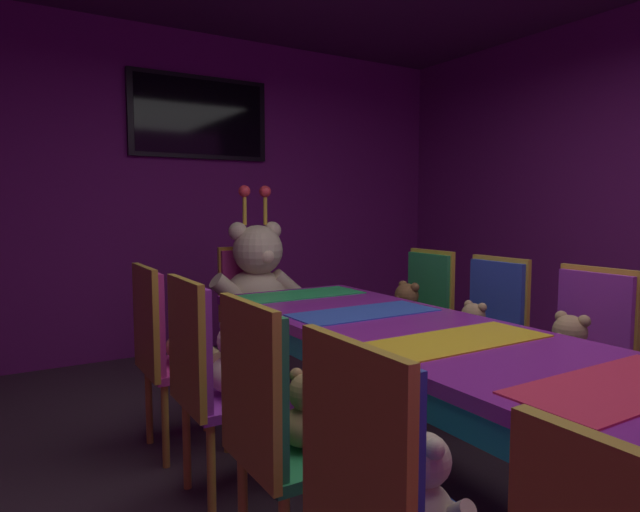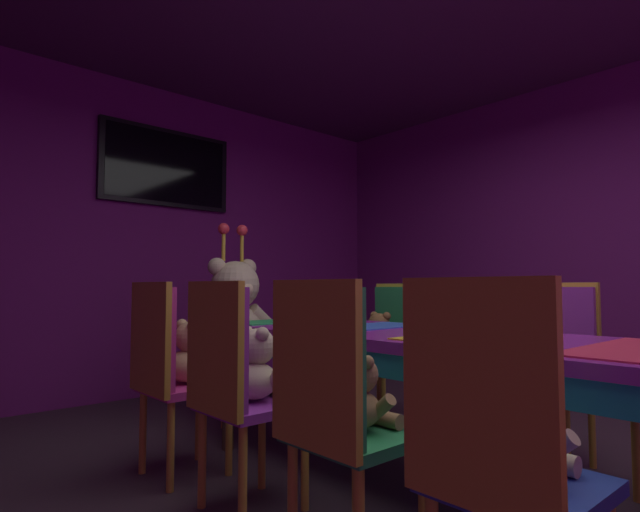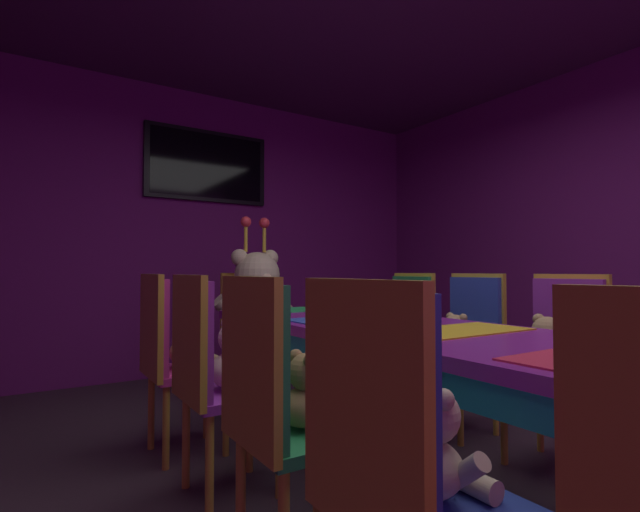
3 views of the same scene
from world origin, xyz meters
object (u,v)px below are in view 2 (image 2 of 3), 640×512
at_px(chair_right_2, 557,352).
at_px(chair_right_4, 392,336).
at_px(banquet_table, 471,355).
at_px(chair_left_2, 331,396).
at_px(teddy_left_2, 361,397).
at_px(chair_right_3, 461,343).
at_px(teddy_right_4, 378,338).
at_px(throne_chair, 223,335).
at_px(teddy_right_3, 449,348).
at_px(teddy_left_3, 258,369).
at_px(king_teddy_bear, 236,313).
at_px(teddy_right_2, 545,355).
at_px(teddy_left_4, 191,356).
at_px(chair_left_4, 164,359).
at_px(chair_left_1, 493,434).
at_px(wall_tv, 167,168).
at_px(teddy_left_1, 521,432).
at_px(chair_left_3, 230,373).

distance_m(chair_right_2, chair_right_4, 1.21).
relative_size(banquet_table, chair_right_2, 3.17).
height_order(chair_left_2, teddy_left_2, chair_left_2).
bearing_deg(chair_right_3, chair_left_2, 19.29).
xyz_separation_m(teddy_right_4, throne_chair, (-0.73, 0.90, 0.00)).
bearing_deg(chair_right_2, chair_right_3, -91.02).
bearing_deg(chair_left_2, teddy_right_4, 36.98).
bearing_deg(chair_right_3, teddy_right_3, -0.00).
bearing_deg(teddy_right_3, teddy_left_3, -0.76).
xyz_separation_m(chair_left_2, teddy_right_4, (1.59, 1.19, -0.00)).
distance_m(banquet_table, king_teddy_bear, 1.93).
bearing_deg(chair_right_4, teddy_right_3, 75.50).
relative_size(teddy_left_3, teddy_right_2, 1.03).
bearing_deg(teddy_left_2, teddy_right_3, 22.76).
bearing_deg(teddy_left_4, teddy_left_3, -87.40).
bearing_deg(chair_left_4, chair_right_4, -0.02).
distance_m(chair_left_2, teddy_left_4, 1.20).
relative_size(chair_left_1, teddy_right_2, 2.92).
distance_m(teddy_right_3, chair_right_4, 0.61).
bearing_deg(wall_tv, chair_left_2, -105.35).
relative_size(teddy_left_1, teddy_right_3, 0.98).
height_order(banquet_table, teddy_left_1, banquet_table).
distance_m(banquet_table, wall_tv, 3.40).
bearing_deg(chair_left_4, teddy_right_4, -0.02).
distance_m(chair_left_2, chair_left_3, 0.62).
bearing_deg(chair_right_2, teddy_left_2, -0.46).
distance_m(teddy_left_3, teddy_right_3, 1.44).
bearing_deg(teddy_left_2, teddy_left_1, -90.47).
height_order(chair_left_1, chair_left_4, same).
relative_size(chair_left_3, teddy_left_4, 2.81).
height_order(teddy_right_3, chair_right_4, chair_right_4).
bearing_deg(teddy_left_4, chair_right_3, -20.19).
xyz_separation_m(chair_left_2, teddy_right_3, (1.58, 0.60, -0.02)).
distance_m(chair_left_4, teddy_right_2, 2.00).
distance_m(teddy_right_2, chair_right_3, 0.64).
xyz_separation_m(banquet_table, chair_left_1, (-0.86, -0.58, -0.06)).
distance_m(banquet_table, teddy_left_3, 0.95).
xyz_separation_m(chair_right_2, teddy_right_2, (-0.15, 0.00, -0.00)).
height_order(chair_left_2, chair_left_3, same).
distance_m(banquet_table, chair_right_4, 1.49).
height_order(teddy_left_2, throne_chair, throne_chair).
distance_m(teddy_right_3, king_teddy_bear, 1.52).
distance_m(chair_right_4, teddy_right_4, 0.15).
height_order(chair_left_4, chair_right_4, same).
xyz_separation_m(teddy_left_2, teddy_right_3, (1.44, 0.60, 0.01)).
bearing_deg(teddy_left_1, king_teddy_bear, 74.14).
xyz_separation_m(teddy_left_1, teddy_right_3, (1.44, 1.19, 0.00)).
bearing_deg(teddy_left_4, banquet_table, -58.43).
relative_size(banquet_table, chair_right_3, 3.17).
height_order(chair_left_3, throne_chair, same).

